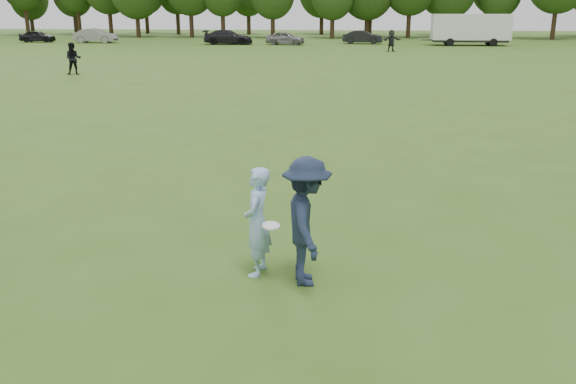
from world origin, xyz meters
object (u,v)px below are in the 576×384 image
at_px(car_b, 96,36).
at_px(player_far_d, 391,41).
at_px(player_far_a, 73,59).
at_px(thrower, 257,222).
at_px(car_a, 37,36).
at_px(car_f, 363,37).
at_px(car_e, 285,38).
at_px(cargo_trailer, 471,28).
at_px(car_d, 228,37).
at_px(defender, 307,222).

bearing_deg(car_b, player_far_d, -107.57).
relative_size(player_far_a, car_b, 0.41).
relative_size(thrower, car_b, 0.37).
relative_size(car_a, car_f, 0.91).
bearing_deg(car_b, car_f, -87.58).
xyz_separation_m(car_a, car_f, (37.23, 0.64, 0.04)).
xyz_separation_m(car_e, cargo_trailer, (19.51, 0.75, 1.07)).
bearing_deg(car_e, car_b, 93.74).
height_order(car_a, car_b, car_b).
relative_size(thrower, car_d, 0.33).
height_order(player_far_a, car_f, player_far_a).
height_order(defender, car_b, defender).
bearing_deg(car_d, car_b, 83.05).
xyz_separation_m(player_far_d, cargo_trailer, (8.79, 9.73, 0.79)).
height_order(thrower, defender, defender).
relative_size(player_far_d, cargo_trailer, 0.22).
xyz_separation_m(player_far_d, car_d, (-16.98, 9.07, -0.22)).
relative_size(thrower, car_a, 0.44).
xyz_separation_m(player_far_d, car_e, (-10.72, 8.98, -0.28)).
height_order(player_far_d, car_b, player_far_d).
xyz_separation_m(car_a, cargo_trailer, (48.42, -1.20, 1.11)).
bearing_deg(player_far_a, car_b, 93.09).
bearing_deg(car_e, defender, -166.23).
xyz_separation_m(defender, car_b, (-28.18, 59.88, -0.21)).
distance_m(car_a, car_d, 22.73).
relative_size(car_f, cargo_trailer, 0.48).
xyz_separation_m(car_b, cargo_trailer, (41.26, -0.68, 0.99)).
bearing_deg(thrower, car_a, -144.72).
distance_m(car_f, cargo_trailer, 11.39).
distance_m(player_far_d, cargo_trailer, 13.14).
xyz_separation_m(defender, cargo_trailer, (13.08, 59.20, 0.79)).
bearing_deg(car_f, thrower, -175.26).
relative_size(thrower, cargo_trailer, 0.19).
xyz_separation_m(car_e, car_f, (8.31, 2.59, 0.01)).
bearing_deg(car_f, player_far_a, 158.61).
bearing_deg(thrower, defender, 78.90).
height_order(car_a, car_e, car_e).
bearing_deg(car_d, cargo_trailer, -90.55).
distance_m(player_far_a, car_b, 34.19).
height_order(thrower, car_b, thrower).
height_order(player_far_a, car_e, player_far_a).
height_order(thrower, player_far_d, player_far_d).
height_order(thrower, car_d, thrower).
height_order(player_far_d, car_a, player_far_d).
xyz_separation_m(car_a, car_e, (28.92, -1.95, 0.03)).
xyz_separation_m(car_d, car_e, (6.26, -0.09, -0.06)).
bearing_deg(player_far_d, player_far_a, -154.10).
height_order(defender, car_d, defender).
relative_size(car_e, cargo_trailer, 0.46).
xyz_separation_m(defender, car_a, (-35.35, 60.40, -0.32)).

